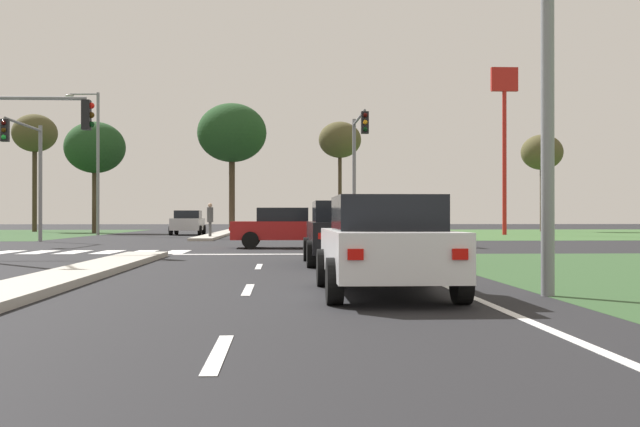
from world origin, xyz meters
The scene contains 29 objects.
ground_plane centered at (0.00, 30.00, 0.00)m, with size 200.00×200.00×0.00m, color black.
grass_verge_far_right centered at (25.50, 54.50, 0.00)m, with size 35.00×35.00×0.01m, color #385B2D.
median_island_near centered at (0.00, 11.00, 0.07)m, with size 1.20×22.00×0.14m, color #ADA89E.
median_island_far centered at (0.00, 55.00, 0.07)m, with size 1.20×36.00×0.14m, color #ADA89E.
lane_dash_near centered at (3.50, 4.75, 0.01)m, with size 0.14×2.00×0.01m, color silver.
lane_dash_second centered at (3.50, 10.75, 0.01)m, with size 0.14×2.00×0.01m, color silver.
lane_dash_third centered at (3.50, 16.75, 0.01)m, with size 0.14×2.00×0.01m, color silver.
edge_line_right centered at (6.85, 12.00, 0.01)m, with size 0.14×24.00×0.01m, color silver.
stop_bar_near centered at (3.80, 23.00, 0.01)m, with size 6.40×0.50×0.01m, color silver.
crosswalk_bar_second centered at (-5.25, 24.80, 0.01)m, with size 0.70×2.80×0.01m, color silver.
crosswalk_bar_third centered at (-4.10, 24.80, 0.01)m, with size 0.70×2.80×0.01m, color silver.
crosswalk_bar_fourth centered at (-2.95, 24.80, 0.01)m, with size 0.70×2.80×0.01m, color silver.
crosswalk_bar_fifth centered at (-1.80, 24.80, 0.01)m, with size 0.70×2.80×0.01m, color silver.
crosswalk_bar_sixth centered at (-0.65, 24.80, 0.01)m, with size 0.70×2.80×0.01m, color silver.
crosswalk_bar_seventh centered at (0.50, 24.80, 0.01)m, with size 0.70×2.80×0.01m, color silver.
car_silver_near centered at (-2.19, 50.75, 0.82)m, with size 2.08×4.29×1.62m.
car_red_second centered at (4.19, 28.27, 0.79)m, with size 4.25×1.95×1.54m.
car_white_third centered at (5.62, 9.88, 0.77)m, with size 1.95×4.50×1.51m.
car_black_fourth centered at (5.64, 17.66, 0.81)m, with size 2.02×4.47×1.58m.
traffic_signal_far_right centered at (7.60, 34.70, 4.16)m, with size 0.32×5.38×6.01m.
traffic_signal_far_left centered at (-7.60, 34.68, 3.90)m, with size 0.32×5.25×5.61m.
street_lamp_third centered at (-8.21, 50.46, 5.22)m, with size 2.25×0.36×9.38m.
pedestrian_at_median centered at (0.17, 40.83, 1.23)m, with size 0.34×0.34×1.80m.
fastfood_pole_sign centered at (18.93, 50.10, 8.20)m, with size 1.80×0.40×11.21m.
treeline_second centered at (-15.88, 62.64, 7.86)m, with size 3.58×3.58×9.49m.
treeline_third centered at (-9.81, 57.19, 6.31)m, with size 4.48×4.48×8.26m.
treeline_fourth centered at (0.26, 58.05, 7.54)m, with size 5.24×5.24×9.81m.
treeline_fifth centered at (8.77, 62.02, 7.41)m, with size 3.46×3.46×8.95m.
treeline_sixth centered at (25.39, 61.79, 6.43)m, with size 3.41×3.41×7.96m.
Camera 1 is at (4.05, -2.16, 1.19)m, focal length 44.45 mm.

